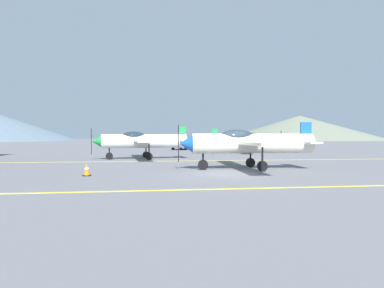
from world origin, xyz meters
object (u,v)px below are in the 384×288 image
(airplane_far, at_px, (246,139))
(traffic_cone_front, at_px, (87,170))
(airplane_mid, at_px, (141,141))
(airplane_near, at_px, (247,143))
(car_sedan, at_px, (183,143))

(airplane_far, distance_m, traffic_cone_front, 22.73)
(airplane_far, height_order, traffic_cone_front, airplane_far)
(airplane_mid, height_order, airplane_far, same)
(airplane_near, bearing_deg, airplane_mid, 124.36)
(airplane_mid, relative_size, traffic_cone_front, 14.92)
(airplane_near, bearing_deg, car_sedan, 91.93)
(car_sedan, bearing_deg, airplane_mid, -106.59)
(airplane_near, xyz_separation_m, car_sedan, (-0.88, 26.21, -0.64))
(traffic_cone_front, bearing_deg, car_sedan, 75.24)
(car_sedan, height_order, traffic_cone_front, car_sedan)
(car_sedan, xyz_separation_m, traffic_cone_front, (-7.39, -28.06, -0.56))
(traffic_cone_front, bearing_deg, airplane_far, 54.51)
(airplane_mid, xyz_separation_m, traffic_cone_front, (-2.22, -10.70, -1.19))
(airplane_near, relative_size, car_sedan, 1.88)
(airplane_mid, height_order, traffic_cone_front, airplane_mid)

